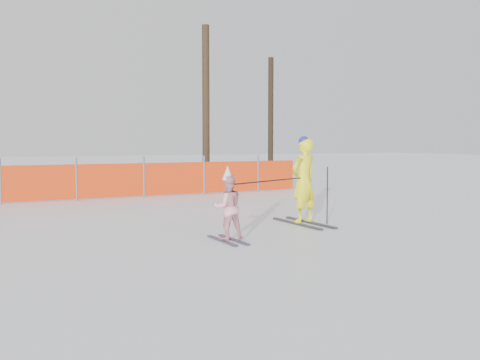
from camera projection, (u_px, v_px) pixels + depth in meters
name	position (u px, v px, depth m)	size (l,w,h in m)	color
ground	(254.00, 240.00, 9.16)	(120.00, 120.00, 0.00)	white
adult	(304.00, 181.00, 10.89)	(0.71, 1.71, 1.80)	black
child	(228.00, 207.00, 9.00)	(0.58, 1.06, 1.28)	black
ski_poles	(291.00, 186.00, 10.29)	(2.58, 0.91, 1.18)	black
safety_fence	(26.00, 183.00, 14.69)	(17.43, 0.06, 1.25)	#595960
tree_trunks	(183.00, 112.00, 19.75)	(12.05, 2.38, 5.94)	#302315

